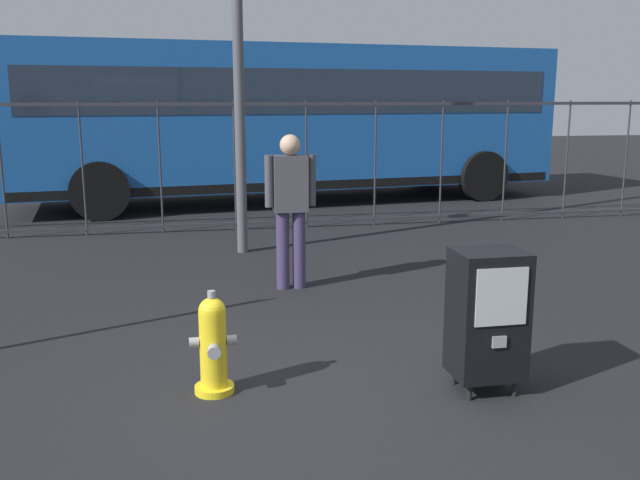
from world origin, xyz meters
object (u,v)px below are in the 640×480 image
(newspaper_box_primary, at_px, (487,314))
(pedestrian, at_px, (291,202))
(bus_near, at_px, (289,115))
(fire_hydrant, at_px, (213,345))

(newspaper_box_primary, relative_size, pedestrian, 0.61)
(newspaper_box_primary, bearing_deg, bus_near, 89.69)
(fire_hydrant, xyz_separation_m, pedestrian, (0.96, 2.60, 0.60))
(fire_hydrant, xyz_separation_m, newspaper_box_primary, (1.89, -0.34, 0.22))
(pedestrian, xyz_separation_m, bus_near, (0.99, 6.50, 0.76))
(fire_hydrant, bearing_deg, newspaper_box_primary, -10.14)
(newspaper_box_primary, relative_size, bus_near, 0.10)
(pedestrian, bearing_deg, fire_hydrant, -110.17)
(newspaper_box_primary, bearing_deg, fire_hydrant, 169.86)
(newspaper_box_primary, xyz_separation_m, bus_near, (0.05, 9.45, 1.14))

